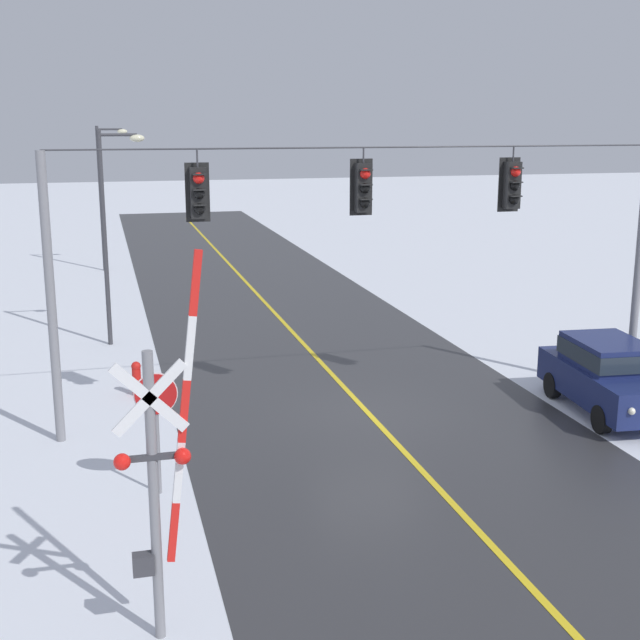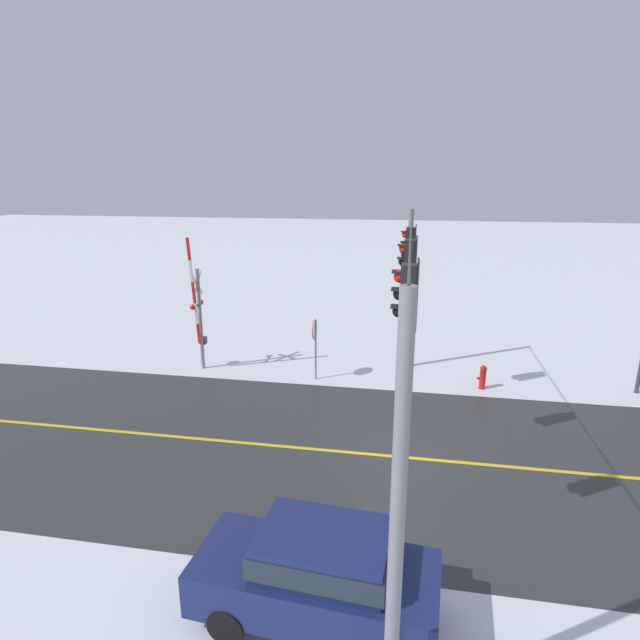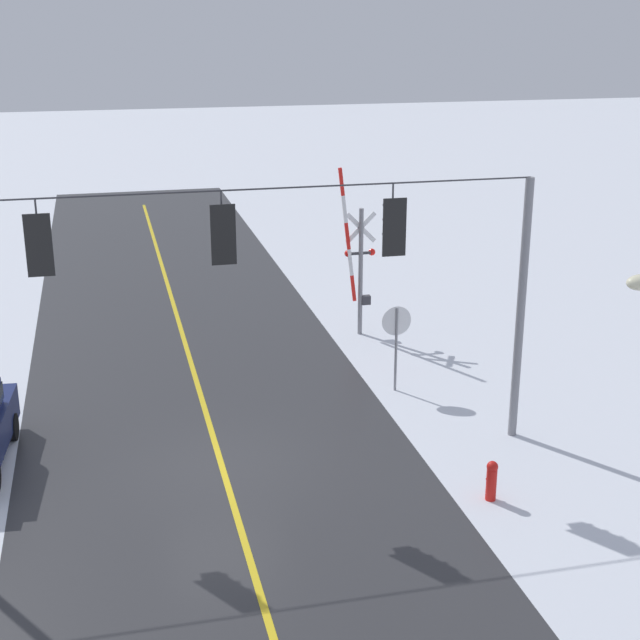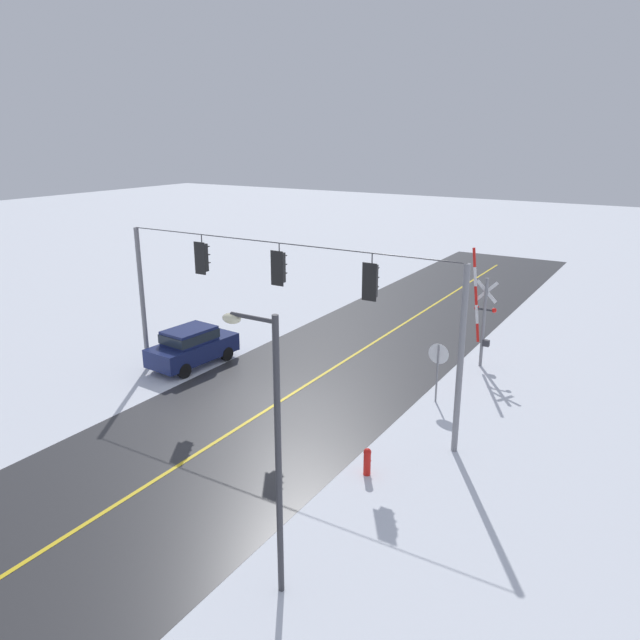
{
  "view_description": "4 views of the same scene",
  "coord_description": "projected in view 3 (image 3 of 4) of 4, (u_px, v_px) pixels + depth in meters",
  "views": [
    {
      "loc": [
        -5.92,
        -18.4,
        6.82
      ],
      "look_at": [
        -1.83,
        -2.5,
        2.96
      ],
      "focal_mm": 48.2,
      "sensor_mm": 36.0,
      "label": 1
    },
    {
      "loc": [
        12.52,
        -0.01,
        7.34
      ],
      "look_at": [
        -2.81,
        -2.7,
        2.97
      ],
      "focal_mm": 28.66,
      "sensor_mm": 36.0,
      "label": 2
    },
    {
      "loc": [
        2.21,
        18.59,
        9.68
      ],
      "look_at": [
        -2.88,
        -2.58,
        2.38
      ],
      "focal_mm": 52.08,
      "sensor_mm": 36.0,
      "label": 3
    },
    {
      "loc": [
        -12.41,
        17.28,
        9.86
      ],
      "look_at": [
        -1.44,
        -0.72,
        3.37
      ],
      "focal_mm": 33.92,
      "sensor_mm": 36.0,
      "label": 4
    }
  ],
  "objects": [
    {
      "name": "ground_plane",
      "position": [
        222.0,
        466.0,
        20.71
      ],
      "size": [
        160.0,
        160.0,
        0.0
      ],
      "primitive_type": "plane",
      "color": "silver"
    },
    {
      "name": "road_asphalt",
      "position": [
        272.0,
        632.0,
        15.17
      ],
      "size": [
        9.0,
        80.0,
        0.01
      ],
      "primitive_type": "cube",
      "color": "#303033",
      "rests_on": "ground"
    },
    {
      "name": "lane_centre_line",
      "position": [
        272.0,
        632.0,
        15.17
      ],
      "size": [
        0.14,
        72.0,
        0.01
      ],
      "primitive_type": "cube",
      "color": "gold",
      "rests_on": "ground"
    },
    {
      "name": "signal_span",
      "position": [
        220.0,
        283.0,
        19.39
      ],
      "size": [
        14.2,
        0.47,
        6.22
      ],
      "color": "gray",
      "rests_on": "ground"
    },
    {
      "name": "stop_sign",
      "position": [
        396.0,
        329.0,
        24.33
      ],
      "size": [
        0.8,
        0.09,
        2.35
      ],
      "color": "gray",
      "rests_on": "ground"
    },
    {
      "name": "railroad_crossing",
      "position": [
        358.0,
        261.0,
        28.43
      ],
      "size": [
        1.22,
        0.31,
        5.25
      ],
      "color": "gray",
      "rests_on": "ground"
    },
    {
      "name": "fire_hydrant",
      "position": [
        492.0,
        479.0,
        19.15
      ],
      "size": [
        0.24,
        0.31,
        0.88
      ],
      "color": "red",
      "rests_on": "ground"
    }
  ]
}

